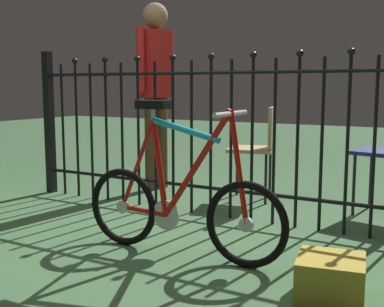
# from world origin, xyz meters

# --- Properties ---
(ground_plane) EXTENTS (20.00, 20.00, 0.00)m
(ground_plane) POSITION_xyz_m (0.00, 0.00, 0.00)
(ground_plane) COLOR #3E653F
(iron_fence) EXTENTS (3.42, 0.07, 1.30)m
(iron_fence) POSITION_xyz_m (-0.07, 0.73, 0.65)
(iron_fence) COLOR black
(iron_fence) RESTS_ON ground
(bicycle) EXTENTS (1.31, 0.40, 0.91)m
(bicycle) POSITION_xyz_m (0.29, -0.17, 0.31)
(bicycle) COLOR black
(bicycle) RESTS_ON ground
(chair_tan) EXTENTS (0.46, 0.46, 0.81)m
(chair_tan) POSITION_xyz_m (0.14, 1.40, 0.50)
(chair_tan) COLOR black
(chair_tan) RESTS_ON ground
(person_visitor) EXTENTS (0.24, 0.47, 1.76)m
(person_visitor) POSITION_xyz_m (-0.91, 1.36, 1.07)
(person_visitor) COLOR #4C3823
(person_visitor) RESTS_ON ground
(display_crate) EXTENTS (0.35, 0.35, 0.20)m
(display_crate) POSITION_xyz_m (1.21, -0.33, 0.10)
(display_crate) COLOR #B29933
(display_crate) RESTS_ON ground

